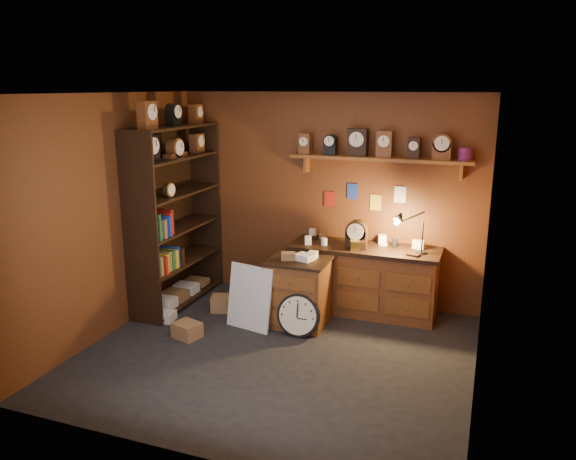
# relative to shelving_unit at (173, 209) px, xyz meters

# --- Properties ---
(floor) EXTENTS (4.00, 4.00, 0.00)m
(floor) POSITION_rel_shelving_unit_xyz_m (1.79, -0.98, -1.25)
(floor) COLOR black
(floor) RESTS_ON ground
(room_shell) EXTENTS (4.02, 3.62, 2.71)m
(room_shell) POSITION_rel_shelving_unit_xyz_m (1.84, -0.87, 0.47)
(room_shell) COLOR brown
(room_shell) RESTS_ON ground
(shelving_unit) EXTENTS (0.47, 1.60, 2.58)m
(shelving_unit) POSITION_rel_shelving_unit_xyz_m (0.00, 0.00, 0.00)
(shelving_unit) COLOR black
(shelving_unit) RESTS_ON ground
(workbench) EXTENTS (1.84, 0.66, 1.36)m
(workbench) POSITION_rel_shelving_unit_xyz_m (2.39, 0.49, -0.78)
(workbench) COLOR brown
(workbench) RESTS_ON ground
(low_cabinet) EXTENTS (0.71, 0.60, 0.90)m
(low_cabinet) POSITION_rel_shelving_unit_xyz_m (1.74, -0.16, -0.82)
(low_cabinet) COLOR brown
(low_cabinet) RESTS_ON ground
(big_round_clock) EXTENTS (0.50, 0.17, 0.50)m
(big_round_clock) POSITION_rel_shelving_unit_xyz_m (1.85, -0.46, -1.01)
(big_round_clock) COLOR black
(big_round_clock) RESTS_ON ground
(white_panel) EXTENTS (0.60, 0.27, 0.76)m
(white_panel) POSITION_rel_shelving_unit_xyz_m (1.25, -0.45, -1.25)
(white_panel) COLOR silver
(white_panel) RESTS_ON ground
(mini_fridge) EXTENTS (0.64, 0.66, 0.54)m
(mini_fridge) POSITION_rel_shelving_unit_xyz_m (1.58, 0.34, -0.98)
(mini_fridge) COLOR silver
(mini_fridge) RESTS_ON ground
(floor_box_a) EXTENTS (0.34, 0.31, 0.17)m
(floor_box_a) POSITION_rel_shelving_unit_xyz_m (0.69, -0.94, -1.17)
(floor_box_a) COLOR olive
(floor_box_a) RESTS_ON ground
(floor_box_b) EXTENTS (0.21, 0.24, 0.11)m
(floor_box_b) POSITION_rel_shelving_unit_xyz_m (0.22, -0.62, -1.20)
(floor_box_b) COLOR white
(floor_box_b) RESTS_ON ground
(floor_box_c) EXTENTS (0.32, 0.29, 0.20)m
(floor_box_c) POSITION_rel_shelving_unit_xyz_m (0.71, -0.11, -1.15)
(floor_box_c) COLOR olive
(floor_box_c) RESTS_ON ground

